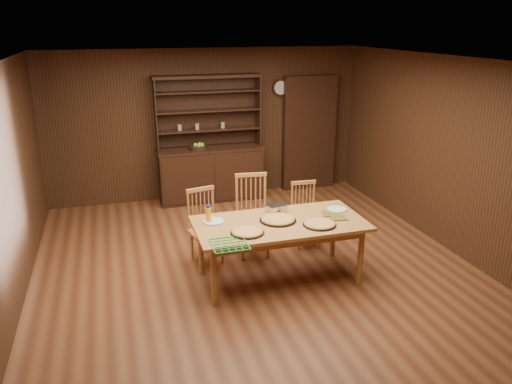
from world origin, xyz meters
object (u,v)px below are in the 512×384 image
object	(u,v)px
china_hutch	(211,167)
dining_table	(280,228)
juice_bottle	(208,214)
chair_center	(252,212)
chair_right	(304,212)
chair_left	(204,223)

from	to	relation	value
china_hutch	dining_table	bearing A→B (deg)	-86.18
china_hutch	juice_bottle	world-z (taller)	china_hutch
dining_table	chair_center	distance (m)	0.84
dining_table	chair_right	world-z (taller)	chair_right
juice_bottle	dining_table	bearing A→B (deg)	-16.19
juice_bottle	chair_right	bearing A→B (deg)	22.96
china_hutch	chair_center	size ratio (longest dim) A/B	1.98
chair_left	chair_right	distance (m)	1.45
china_hutch	chair_left	bearing A→B (deg)	-103.71
dining_table	chair_right	size ratio (longest dim) A/B	2.23
dining_table	chair_left	world-z (taller)	chair_left
china_hutch	chair_left	size ratio (longest dim) A/B	2.21
chair_center	china_hutch	bearing A→B (deg)	99.30
dining_table	chair_right	xyz separation A→B (m)	(0.67, 0.87, -0.20)
chair_left	chair_center	world-z (taller)	chair_center
china_hutch	dining_table	size ratio (longest dim) A/B	1.07
china_hutch	juice_bottle	distance (m)	2.95
chair_left	chair_right	size ratio (longest dim) A/B	1.08
china_hutch	chair_right	bearing A→B (deg)	-68.58
china_hutch	chair_center	bearing A→B (deg)	-87.42
juice_bottle	chair_center	bearing A→B (deg)	39.70
china_hutch	chair_center	distance (m)	2.28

